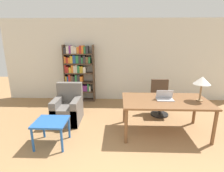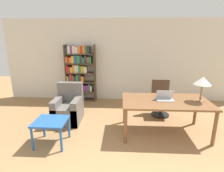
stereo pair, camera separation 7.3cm
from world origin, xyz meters
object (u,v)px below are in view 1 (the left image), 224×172
desk (165,103)px  bookshelf (78,73)px  office_chair (160,99)px  laptop (165,98)px  armchair (68,109)px  side_table_blue (51,124)px  table_lamp (202,81)px

desk → bookshelf: 3.17m
desk → office_chair: 1.04m
laptop → bookshelf: bearing=139.3°
desk → laptop: size_ratio=5.09×
laptop → bookshelf: size_ratio=0.19×
laptop → armchair: size_ratio=0.38×
side_table_blue → table_lamp: bearing=10.1°
table_lamp → side_table_blue: table_lamp is taller
laptop → office_chair: laptop is taller
laptop → table_lamp: 0.84m
desk → armchair: 2.39m
office_chair → desk: bearing=-97.4°
desk → side_table_blue: bearing=-166.6°
office_chair → armchair: (-2.44, -0.52, -0.13)m
laptop → table_lamp: table_lamp is taller
desk → side_table_blue: (-2.35, -0.56, -0.26)m
desk → armchair: armchair is taller
desk → laptop: bearing=136.8°
side_table_blue → bookshelf: 2.67m
laptop → desk: bearing=-43.2°
office_chair → side_table_blue: office_chair is taller
laptop → side_table_blue: 2.44m
side_table_blue → armchair: (0.04, 1.04, -0.12)m
table_lamp → side_table_blue: size_ratio=0.85×
laptop → side_table_blue: laptop is taller
desk → side_table_blue: 2.43m
desk → armchair: bearing=168.3°
office_chair → bookshelf: size_ratio=0.52×
table_lamp → laptop: bearing=177.9°
desk → office_chair: office_chair is taller
side_table_blue → bookshelf: (-0.04, 2.62, 0.51)m
desk → armchair: size_ratio=1.94×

